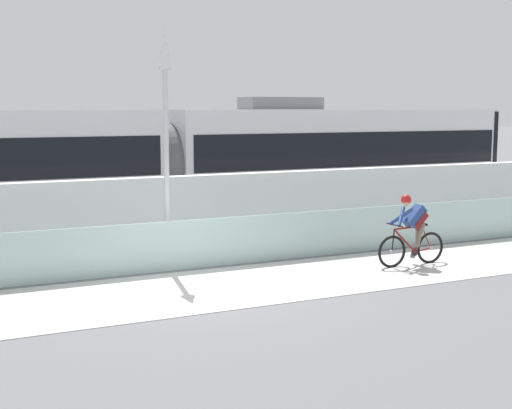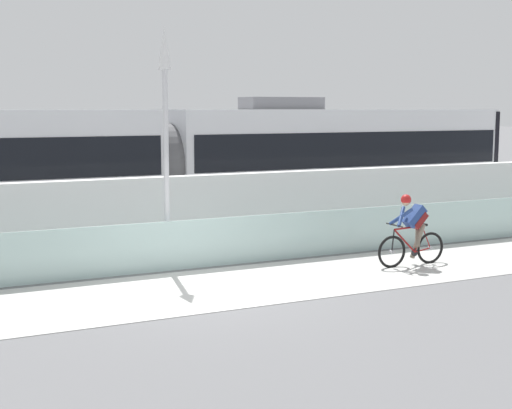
# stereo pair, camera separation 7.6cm
# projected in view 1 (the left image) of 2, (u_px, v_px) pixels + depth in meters

# --- Properties ---
(ground_plane) EXTENTS (200.00, 200.00, 0.00)m
(ground_plane) POSITION_uv_depth(u_px,v_px,m) (204.00, 289.00, 14.09)
(ground_plane) COLOR slate
(bike_path_deck) EXTENTS (32.00, 3.20, 0.01)m
(bike_path_deck) POSITION_uv_depth(u_px,v_px,m) (204.00, 289.00, 14.09)
(bike_path_deck) COLOR beige
(bike_path_deck) RESTS_ON ground
(glass_parapet) EXTENTS (32.00, 0.05, 1.08)m
(glass_parapet) POSITION_uv_depth(u_px,v_px,m) (172.00, 246.00, 15.67)
(glass_parapet) COLOR silver
(glass_parapet) RESTS_ON ground
(concrete_barrier_wall) EXTENTS (32.00, 0.36, 1.87)m
(concrete_barrier_wall) POSITION_uv_depth(u_px,v_px,m) (146.00, 217.00, 17.22)
(concrete_barrier_wall) COLOR white
(concrete_barrier_wall) RESTS_ON ground
(tram_rail_near) EXTENTS (32.00, 0.08, 0.01)m
(tram_rail_near) POSITION_uv_depth(u_px,v_px,m) (119.00, 239.00, 19.56)
(tram_rail_near) COLOR #595654
(tram_rail_near) RESTS_ON ground
(tram_rail_far) EXTENTS (32.00, 0.08, 0.01)m
(tram_rail_far) POSITION_uv_depth(u_px,v_px,m) (106.00, 231.00, 20.84)
(tram_rail_far) COLOR #595654
(tram_rail_far) RESTS_ON ground
(tram) EXTENTS (22.56, 2.54, 3.81)m
(tram) POSITION_uv_depth(u_px,v_px,m) (162.00, 165.00, 20.59)
(tram) COLOR silver
(tram) RESTS_ON ground
(cyclist_on_bike) EXTENTS (1.77, 0.58, 1.61)m
(cyclist_on_bike) POSITION_uv_depth(u_px,v_px,m) (412.00, 231.00, 16.13)
(cyclist_on_bike) COLOR black
(cyclist_on_bike) RESTS_ON ground
(lamp_post_antenna) EXTENTS (0.28, 0.28, 5.20)m
(lamp_post_antenna) POSITION_uv_depth(u_px,v_px,m) (166.00, 117.00, 15.58)
(lamp_post_antenna) COLOR gray
(lamp_post_antenna) RESTS_ON ground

